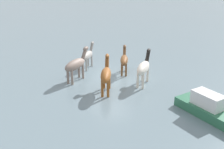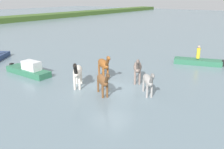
# 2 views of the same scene
# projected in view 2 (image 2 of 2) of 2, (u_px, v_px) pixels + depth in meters

# --- Properties ---
(ground_plane) EXTENTS (202.02, 202.02, 0.00)m
(ground_plane) POSITION_uv_depth(u_px,v_px,m) (112.00, 88.00, 16.83)
(ground_plane) COLOR slate
(horse_pinto_flank) EXTENTS (1.61, 2.07, 1.78)m
(horse_pinto_flank) POSITION_uv_depth(u_px,v_px,m) (103.00, 81.00, 15.39)
(horse_pinto_flank) COLOR brown
(horse_pinto_flank) RESTS_ON ground_plane
(horse_gray_outer) EXTENTS (2.45, 1.68, 2.03)m
(horse_gray_outer) POSITION_uv_depth(u_px,v_px,m) (138.00, 67.00, 17.70)
(horse_gray_outer) COLOR gray
(horse_gray_outer) RESTS_ON ground_plane
(horse_dark_mare) EXTENTS (2.31, 1.94, 2.04)m
(horse_dark_mare) POSITION_uv_depth(u_px,v_px,m) (77.00, 72.00, 16.71)
(horse_dark_mare) COLOR silver
(horse_dark_mare) RESTS_ON ground_plane
(horse_lead) EXTENTS (1.79, 2.35, 2.01)m
(horse_lead) POSITION_uv_depth(u_px,v_px,m) (104.00, 64.00, 18.57)
(horse_lead) COLOR brown
(horse_lead) RESTS_ON ground_plane
(horse_rear_stallion) EXTENTS (1.94, 1.78, 1.77)m
(horse_rear_stallion) POSITION_uv_depth(u_px,v_px,m) (148.00, 80.00, 15.41)
(horse_rear_stallion) COLOR #9E9993
(horse_rear_stallion) RESTS_ON ground_plane
(boat_motor_center) EXTENTS (2.44, 4.43, 0.73)m
(boat_motor_center) POSITION_uv_depth(u_px,v_px,m) (198.00, 63.00, 22.63)
(boat_motor_center) COLOR #2D6B4C
(boat_motor_center) RESTS_ON ground_plane
(boat_skiff_near) EXTENTS (1.27, 4.52, 1.33)m
(boat_skiff_near) POSITION_uv_depth(u_px,v_px,m) (29.00, 71.00, 19.64)
(boat_skiff_near) COLOR #2D6B4C
(boat_skiff_near) RESTS_ON ground_plane
(person_helmsman_aft) EXTENTS (0.32, 0.32, 1.19)m
(person_helmsman_aft) POSITION_uv_depth(u_px,v_px,m) (198.00, 53.00, 22.28)
(person_helmsman_aft) COLOR yellow
(person_helmsman_aft) RESTS_ON boat_motor_center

